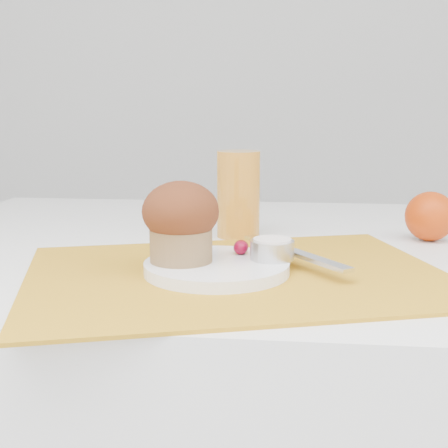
# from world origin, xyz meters

# --- Properties ---
(placemat) EXTENTS (0.59, 0.50, 0.00)m
(placemat) POSITION_xyz_m (-0.04, -0.14, 0.75)
(placemat) COLOR orange
(placemat) RESTS_ON table
(plate) EXTENTS (0.20, 0.20, 0.01)m
(plate) POSITION_xyz_m (-0.07, -0.15, 0.76)
(plate) COLOR white
(plate) RESTS_ON placemat
(ramekin) EXTENTS (0.07, 0.07, 0.02)m
(ramekin) POSITION_xyz_m (-0.00, -0.13, 0.78)
(ramekin) COLOR #BABBBF
(ramekin) RESTS_ON plate
(cream) EXTENTS (0.05, 0.05, 0.01)m
(cream) POSITION_xyz_m (-0.00, -0.13, 0.79)
(cream) COLOR white
(cream) RESTS_ON ramekin
(raspberry_near) EXTENTS (0.02, 0.02, 0.02)m
(raspberry_near) POSITION_xyz_m (-0.04, -0.10, 0.78)
(raspberry_near) COLOR #530205
(raspberry_near) RESTS_ON plate
(raspberry_far) EXTENTS (0.02, 0.02, 0.02)m
(raspberry_far) POSITION_xyz_m (-0.04, -0.11, 0.78)
(raspberry_far) COLOR #5C0216
(raspberry_far) RESTS_ON plate
(butter_knife) EXTENTS (0.14, 0.18, 0.01)m
(butter_knife) POSITION_xyz_m (0.03, -0.10, 0.77)
(butter_knife) COLOR silver
(butter_knife) RESTS_ON plate
(orange) EXTENTS (0.08, 0.08, 0.08)m
(orange) POSITION_xyz_m (0.23, 0.09, 0.79)
(orange) COLOR #C13A06
(orange) RESTS_ON table
(juice_glass) EXTENTS (0.07, 0.07, 0.14)m
(juice_glass) POSITION_xyz_m (-0.06, 0.09, 0.82)
(juice_glass) COLOR orange
(juice_glass) RESTS_ON table
(muffin) EXTENTS (0.09, 0.09, 0.10)m
(muffin) POSITION_xyz_m (-0.11, -0.15, 0.82)
(muffin) COLOR olive
(muffin) RESTS_ON plate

